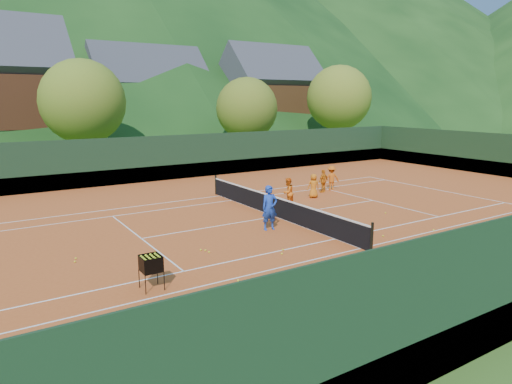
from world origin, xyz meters
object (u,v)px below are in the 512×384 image
student_a (288,192)px  chalet_right (270,100)px  student_b (323,181)px  student_c (313,186)px  chalet_mid (148,103)px  tennis_net (276,206)px  student_d (331,178)px  coach (270,208)px  ball_hopper (151,264)px

student_a → chalet_right: 34.41m
student_b → student_c: size_ratio=1.01×
chalet_mid → tennis_net: bearing=-100.0°
tennis_net → student_d: bearing=27.7°
student_b → chalet_mid: bearing=-105.5°
coach → student_b: size_ratio=1.38×
coach → tennis_net: (1.45, 1.64, -0.44)m
chalet_mid → student_b: bearing=-90.8°
chalet_mid → student_c: bearing=-93.4°
coach → ball_hopper: coach is taller
tennis_net → ball_hopper: tennis_net is taller
student_a → tennis_net: size_ratio=0.12×
student_c → chalet_mid: (1.88, 31.73, 4.30)m
student_d → student_b: bearing=39.6°
coach → student_a: bearing=53.7°
student_b → student_c: 1.70m
student_c → student_d: bearing=-135.9°
student_b → student_d: size_ratio=0.92×
coach → student_b: 8.50m
coach → student_c: coach is taller
student_d → tennis_net: (-6.40, -3.36, -0.24)m
student_b → tennis_net: 6.41m
student_b → ball_hopper: (-13.30, -8.03, 0.07)m
student_d → chalet_right: bearing=-92.6°
coach → student_c: bearing=45.4°
ball_hopper → chalet_mid: size_ratio=0.08×
student_d → chalet_right: 30.25m
tennis_net → chalet_right: size_ratio=1.01×
coach → chalet_right: (21.45, 31.64, 4.30)m
student_c → chalet_right: (15.88, 27.73, 4.57)m
ball_hopper → chalet_mid: chalet_mid is taller
student_b → chalet_mid: (0.42, 30.86, 4.29)m
tennis_net → ball_hopper: 9.14m
coach → student_b: bearing=44.5°
coach → student_d: size_ratio=1.26×
student_a → chalet_mid: chalet_mid is taller
chalet_mid → student_d: bearing=-89.3°
student_d → ball_hopper: bearing=54.8°
coach → ball_hopper: bearing=-142.4°
student_c → chalet_mid: size_ratio=0.11×
student_c → student_d: student_d is taller
student_d → tennis_net: 7.23m
student_a → student_c: size_ratio=1.12×
chalet_right → student_d: bearing=-117.1°
student_c → chalet_right: chalet_right is taller
coach → ball_hopper: 7.06m
student_c → ball_hopper: bearing=49.7°
chalet_mid → ball_hopper: bearing=-109.4°
tennis_net → chalet_right: (20.00, 30.00, 4.74)m
tennis_net → chalet_mid: chalet_mid is taller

